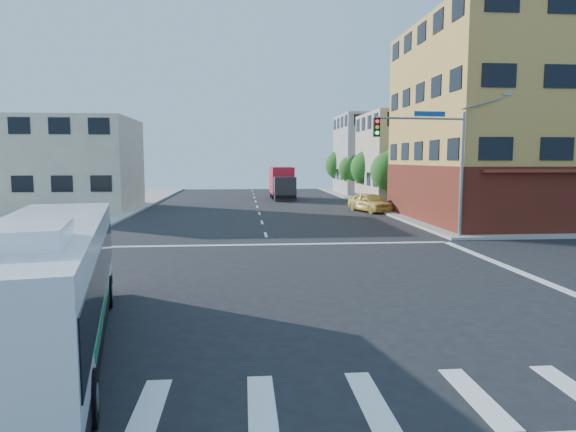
{
  "coord_description": "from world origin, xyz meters",
  "views": [
    {
      "loc": [
        -1.3,
        -16.77,
        4.4
      ],
      "look_at": [
        0.64,
        5.32,
        1.95
      ],
      "focal_mm": 32.0,
      "sensor_mm": 36.0,
      "label": 1
    }
  ],
  "objects": [
    {
      "name": "signal_mast_ne",
      "position": [
        9.08,
        10.62,
        4.98
      ],
      "size": [
        7.91,
        1.13,
        8.07
      ],
      "color": "gray",
      "rests_on": "ground"
    },
    {
      "name": "transit_bus",
      "position": [
        -5.69,
        -5.22,
        1.62
      ],
      "size": [
        4.67,
        11.46,
        3.32
      ],
      "rotation": [
        0.0,
        0.0,
        0.21
      ],
      "color": "black",
      "rests_on": "ground"
    },
    {
      "name": "building_east_near",
      "position": [
        16.98,
        33.98,
        4.51
      ],
      "size": [
        12.06,
        10.06,
        9.0
      ],
      "color": "#BEAE91",
      "rests_on": "ground"
    },
    {
      "name": "street_tree_d",
      "position": [
        11.9,
        51.92,
        3.88
      ],
      "size": [
        4.0,
        4.0,
        6.03
      ],
      "color": "#372214",
      "rests_on": "ground"
    },
    {
      "name": "corner_building_ne",
      "position": [
        19.99,
        18.48,
        5.89
      ],
      "size": [
        18.1,
        15.44,
        14.0
      ],
      "color": "#BD8D43",
      "rests_on": "ground"
    },
    {
      "name": "parked_car",
      "position": [
        9.35,
        25.56,
        0.81
      ],
      "size": [
        3.34,
        5.14,
        1.63
      ],
      "primitive_type": "imported",
      "rotation": [
        0.0,
        0.0,
        0.32
      ],
      "color": "#E1C050",
      "rests_on": "ground"
    },
    {
      "name": "street_tree_b",
      "position": [
        11.9,
        35.92,
        3.75
      ],
      "size": [
        3.8,
        3.8,
        5.79
      ],
      "color": "#372214",
      "rests_on": "ground"
    },
    {
      "name": "street_tree_c",
      "position": [
        11.9,
        43.92,
        3.46
      ],
      "size": [
        3.4,
        3.4,
        5.29
      ],
      "color": "#372214",
      "rests_on": "ground"
    },
    {
      "name": "street_tree_a",
      "position": [
        11.9,
        27.92,
        3.59
      ],
      "size": [
        3.6,
        3.6,
        5.53
      ],
      "color": "#372214",
      "rests_on": "ground"
    },
    {
      "name": "ground",
      "position": [
        0.0,
        0.0,
        0.0
      ],
      "size": [
        120.0,
        120.0,
        0.0
      ],
      "primitive_type": "plane",
      "color": "black",
      "rests_on": "ground"
    },
    {
      "name": "building_west",
      "position": [
        -17.02,
        29.98,
        4.01
      ],
      "size": [
        12.06,
        10.06,
        8.0
      ],
      "color": "beige",
      "rests_on": "ground"
    },
    {
      "name": "building_east_far",
      "position": [
        16.98,
        47.98,
        5.01
      ],
      "size": [
        12.06,
        10.06,
        10.0
      ],
      "color": "#9C9C97",
      "rests_on": "ground"
    },
    {
      "name": "box_truck",
      "position": [
        3.04,
        40.06,
        1.72
      ],
      "size": [
        2.48,
        7.92,
        3.55
      ],
      "rotation": [
        0.0,
        0.0,
        0.02
      ],
      "color": "#242328",
      "rests_on": "ground"
    }
  ]
}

